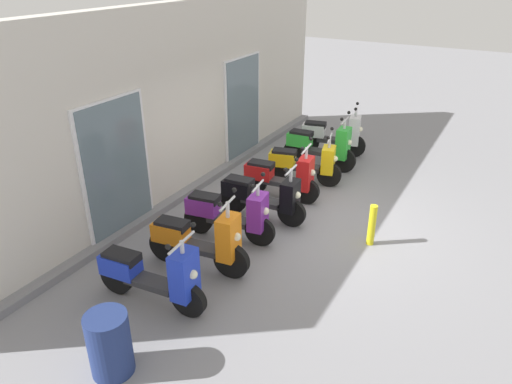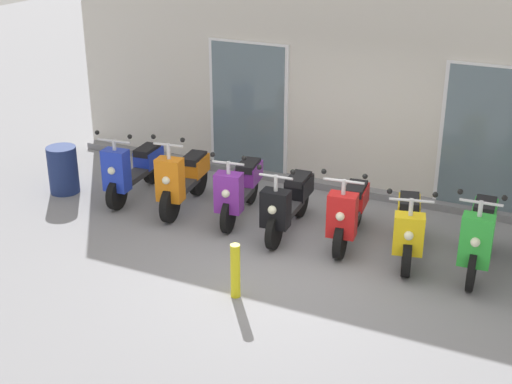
# 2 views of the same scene
# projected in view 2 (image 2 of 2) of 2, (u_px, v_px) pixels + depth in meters

# --- Properties ---
(ground_plane) EXTENTS (40.00, 40.00, 0.00)m
(ground_plane) POSITION_uv_depth(u_px,v_px,m) (293.00, 262.00, 9.55)
(ground_plane) COLOR gray
(storefront_facade) EXTENTS (10.59, 0.50, 3.53)m
(storefront_facade) POSITION_uv_depth(u_px,v_px,m) (365.00, 88.00, 11.22)
(storefront_facade) COLOR beige
(storefront_facade) RESTS_ON ground_plane
(scooter_blue) EXTENTS (0.63, 1.64, 1.23)m
(scooter_blue) POSITION_uv_depth(u_px,v_px,m) (133.00, 169.00, 11.43)
(scooter_blue) COLOR black
(scooter_blue) RESTS_ON ground_plane
(scooter_orange) EXTENTS (0.57, 1.63, 1.33)m
(scooter_orange) POSITION_uv_depth(u_px,v_px,m) (183.00, 179.00, 10.98)
(scooter_orange) COLOR black
(scooter_orange) RESTS_ON ground_plane
(scooter_purple) EXTENTS (0.59, 1.59, 1.18)m
(scooter_purple) POSITION_uv_depth(u_px,v_px,m) (240.00, 187.00, 10.68)
(scooter_purple) COLOR black
(scooter_purple) RESTS_ON ground_plane
(scooter_black) EXTENTS (0.54, 1.65, 1.18)m
(scooter_black) POSITION_uv_depth(u_px,v_px,m) (288.00, 202.00, 10.23)
(scooter_black) COLOR black
(scooter_black) RESTS_ON ground_plane
(scooter_red) EXTENTS (0.61, 1.55, 1.23)m
(scooter_red) POSITION_uv_depth(u_px,v_px,m) (349.00, 211.00, 9.94)
(scooter_red) COLOR black
(scooter_red) RESTS_ON ground_plane
(scooter_yellow) EXTENTS (0.74, 1.55, 1.16)m
(scooter_yellow) POSITION_uv_depth(u_px,v_px,m) (408.00, 226.00, 9.54)
(scooter_yellow) COLOR black
(scooter_yellow) RESTS_ON ground_plane
(scooter_green) EXTENTS (0.57, 1.66, 1.29)m
(scooter_green) POSITION_uv_depth(u_px,v_px,m) (479.00, 234.00, 9.15)
(scooter_green) COLOR black
(scooter_green) RESTS_ON ground_plane
(curb_bollard) EXTENTS (0.12, 0.12, 0.70)m
(curb_bollard) POSITION_uv_depth(u_px,v_px,m) (235.00, 271.00, 8.62)
(curb_bollard) COLOR yellow
(curb_bollard) RESTS_ON ground_plane
(trash_bin) EXTENTS (0.48, 0.48, 0.77)m
(trash_bin) POSITION_uv_depth(u_px,v_px,m) (63.00, 170.00, 11.62)
(trash_bin) COLOR navy
(trash_bin) RESTS_ON ground_plane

